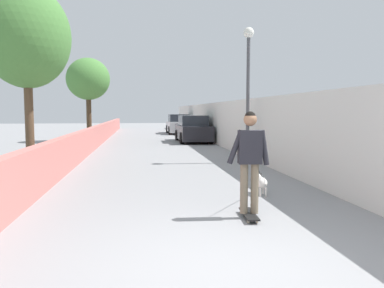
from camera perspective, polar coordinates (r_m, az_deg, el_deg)
The scene contains 11 objects.
ground_plane at distance 18.21m, azimuth -4.59°, elevation -0.73°, with size 80.00×80.00×0.00m, color gray.
wall_left at distance 16.29m, azimuth -15.57°, elevation 0.27°, with size 48.00×0.30×1.04m, color #CC726B.
fence_right at distance 16.65m, azimuth 6.92°, elevation 2.61°, with size 48.00×0.30×2.26m, color silver.
tree_left_near at distance 23.35m, azimuth -15.25°, elevation 9.27°, with size 2.51×2.51×4.88m.
tree_left_mid at distance 12.20m, azimuth -23.51°, elevation 14.37°, with size 2.47×2.47×5.36m.
lamp_post at distance 13.32m, azimuth 8.40°, elevation 10.63°, with size 0.36×0.36×4.61m.
skateboard at distance 6.58m, azimuth 8.51°, elevation -10.32°, with size 0.81×0.26×0.08m.
person_skateboarder at distance 6.38m, azimuth 8.63°, elevation -1.49°, with size 0.25×0.71×1.70m.
dog at distance 8.34m, azimuth 10.32°, elevation -5.62°, with size 2.02×0.90×1.06m.
car_near at distance 22.29m, azimuth 0.14°, elevation 2.16°, with size 4.38×1.80×1.54m.
car_far at distance 30.65m, azimuth -2.03°, elevation 2.91°, with size 4.36×1.80×1.54m.
Camera 1 is at (-4.09, 1.00, 1.79)m, focal length 35.70 mm.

